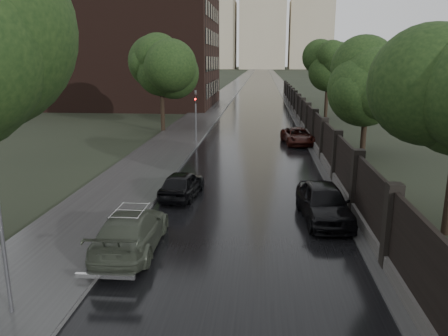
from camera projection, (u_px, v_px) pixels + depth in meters
road at (261, 74)px, 192.61m from camera, size 8.00×420.00×0.02m
sidewalk_left at (248, 74)px, 193.10m from camera, size 4.00×420.00×0.16m
verge_right at (274, 74)px, 192.15m from camera, size 3.00×420.00×0.08m
fence_right at (305, 119)px, 39.25m from camera, size 0.45×75.72×2.70m
tree_left_far at (161, 71)px, 37.33m from camera, size 4.25×4.25×7.39m
tree_right_b at (368, 80)px, 28.37m from camera, size 4.08×4.08×7.01m
tree_right_c at (328, 72)px, 45.77m from camera, size 4.08×4.08×7.01m
traffic_light at (196, 112)px, 32.87m from camera, size 0.16×0.32×4.00m
brick_building at (124, 30)px, 58.29m from camera, size 24.00×18.00×20.00m
stalinist_tower at (263, 10)px, 289.70m from camera, size 92.00×30.00×159.00m
volga_sedan at (131, 231)px, 14.52m from camera, size 2.05×4.71×1.35m
hatchback_left at (182, 184)px, 20.17m from camera, size 1.84×3.80×1.25m
car_right_near at (324, 202)px, 17.21m from camera, size 2.13×4.50×1.49m
car_right_far at (298, 136)px, 32.90m from camera, size 2.57×4.60×1.22m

